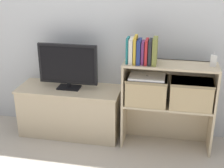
% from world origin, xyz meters
% --- Properties ---
extents(ground_plane, '(16.00, 16.00, 0.00)m').
position_xyz_m(ground_plane, '(0.00, 0.00, 0.00)').
color(ground_plane, '#BCB2A3').
extents(wall_back, '(10.00, 0.05, 2.40)m').
position_xyz_m(wall_back, '(0.00, 0.42, 1.20)').
color(wall_back, silver).
rests_on(wall_back, ground_plane).
extents(tv_stand, '(1.02, 0.40, 0.50)m').
position_xyz_m(tv_stand, '(-0.44, 0.19, 0.25)').
color(tv_stand, '#CCB793').
rests_on(tv_stand, ground_plane).
extents(tv, '(0.58, 0.14, 0.45)m').
position_xyz_m(tv, '(-0.44, 0.19, 0.74)').
color(tv, black).
rests_on(tv, tv_stand).
extents(bookshelf_lower_tier, '(0.84, 0.28, 0.44)m').
position_xyz_m(bookshelf_lower_tier, '(0.53, 0.20, 0.28)').
color(bookshelf_lower_tier, '#CCB793').
rests_on(bookshelf_lower_tier, ground_plane).
extents(bookshelf_upper_tier, '(0.84, 0.28, 0.39)m').
position_xyz_m(bookshelf_upper_tier, '(0.53, 0.19, 0.69)').
color(bookshelf_upper_tier, '#CCB793').
rests_on(bookshelf_upper_tier, bookshelf_lower_tier).
extents(book_teal, '(0.02, 0.12, 0.23)m').
position_xyz_m(book_teal, '(0.15, 0.10, 0.95)').
color(book_teal, '#1E7075').
rests_on(book_teal, bookshelf_upper_tier).
extents(book_ivory, '(0.03, 0.15, 0.22)m').
position_xyz_m(book_ivory, '(0.18, 0.10, 0.94)').
color(book_ivory, silver).
rests_on(book_ivory, bookshelf_upper_tier).
extents(book_mustard, '(0.02, 0.15, 0.24)m').
position_xyz_m(book_mustard, '(0.22, 0.10, 0.96)').
color(book_mustard, gold).
rests_on(book_mustard, bookshelf_upper_tier).
extents(book_navy, '(0.03, 0.15, 0.21)m').
position_xyz_m(book_navy, '(0.25, 0.10, 0.94)').
color(book_navy, navy).
rests_on(book_navy, bookshelf_upper_tier).
extents(book_plum, '(0.02, 0.13, 0.20)m').
position_xyz_m(book_plum, '(0.28, 0.10, 0.93)').
color(book_plum, '#6B2D66').
rests_on(book_plum, bookshelf_upper_tier).
extents(book_crimson, '(0.02, 0.15, 0.22)m').
position_xyz_m(book_crimson, '(0.31, 0.10, 0.94)').
color(book_crimson, '#B22328').
rests_on(book_crimson, bookshelf_upper_tier).
extents(book_charcoal, '(0.03, 0.15, 0.22)m').
position_xyz_m(book_charcoal, '(0.35, 0.10, 0.94)').
color(book_charcoal, '#232328').
rests_on(book_charcoal, bookshelf_upper_tier).
extents(book_olive, '(0.04, 0.16, 0.24)m').
position_xyz_m(book_olive, '(0.39, 0.10, 0.95)').
color(book_olive, olive).
rests_on(book_olive, bookshelf_upper_tier).
extents(baby_monitor, '(0.05, 0.04, 0.13)m').
position_xyz_m(baby_monitor, '(0.89, 0.14, 0.88)').
color(baby_monitor, white).
rests_on(baby_monitor, bookshelf_upper_tier).
extents(storage_basket_left, '(0.38, 0.25, 0.25)m').
position_xyz_m(storage_basket_left, '(0.33, 0.13, 0.58)').
color(storage_basket_left, tan).
rests_on(storage_basket_left, bookshelf_lower_tier).
extents(storage_basket_right, '(0.38, 0.25, 0.25)m').
position_xyz_m(storage_basket_right, '(0.73, 0.13, 0.58)').
color(storage_basket_right, tan).
rests_on(storage_basket_right, bookshelf_lower_tier).
extents(laptop, '(0.32, 0.23, 0.02)m').
position_xyz_m(laptop, '(0.33, 0.13, 0.70)').
color(laptop, white).
rests_on(laptop, storage_basket_left).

